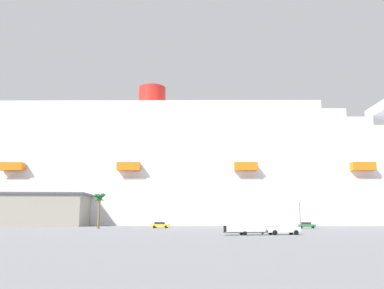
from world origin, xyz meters
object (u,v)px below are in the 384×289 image
at_px(cruise_ship, 235,176).
at_px(small_boat_on_trailer, 249,229).
at_px(parked_car_green_wagon, 307,225).
at_px(parked_car_yellow_taxi, 160,225).
at_px(palm_tree, 99,200).
at_px(street_lamp, 300,210).
at_px(pickup_truck, 284,228).

height_order(cruise_ship, small_boat_on_trailer, cruise_ship).
bearing_deg(parked_car_green_wagon, parked_car_yellow_taxi, 179.22).
bearing_deg(cruise_ship, small_boat_on_trailer, -92.82).
height_order(palm_tree, street_lamp, palm_tree).
bearing_deg(small_boat_on_trailer, palm_tree, 137.30).
height_order(cruise_ship, pickup_truck, cruise_ship).
bearing_deg(street_lamp, palm_tree, 173.99).
height_order(cruise_ship, parked_car_green_wagon, cruise_ship).
bearing_deg(palm_tree, cruise_ship, 52.23).
height_order(palm_tree, parked_car_green_wagon, palm_tree).
height_order(cruise_ship, street_lamp, cruise_ship).
relative_size(pickup_truck, palm_tree, 0.66).
xyz_separation_m(cruise_ship, pickup_truck, (2.01, -80.50, -17.35)).
distance_m(cruise_ship, street_lamp, 57.86).
bearing_deg(parked_car_green_wagon, palm_tree, -174.00).
relative_size(parked_car_yellow_taxi, parked_car_green_wagon, 1.05).
relative_size(street_lamp, parked_car_yellow_taxi, 1.38).
height_order(small_boat_on_trailer, parked_car_yellow_taxi, small_boat_on_trailer).
distance_m(cruise_ship, small_boat_on_trailer, 83.69).
relative_size(palm_tree, street_lamp, 1.32).
bearing_deg(palm_tree, parked_car_yellow_taxi, 22.31).
bearing_deg(small_boat_on_trailer, parked_car_yellow_taxi, 117.05).
bearing_deg(cruise_ship, palm_tree, -127.77).
distance_m(cruise_ship, parked_car_yellow_taxi, 52.58).
bearing_deg(parked_car_yellow_taxi, palm_tree, -157.69).
relative_size(cruise_ship, palm_tree, 30.81).
relative_size(cruise_ship, parked_car_green_wagon, 59.08).
xyz_separation_m(pickup_truck, parked_car_yellow_taxi, (-25.50, 36.86, -0.21)).
height_order(street_lamp, parked_car_yellow_taxi, street_lamp).
distance_m(pickup_truck, street_lamp, 27.22).
xyz_separation_m(parked_car_yellow_taxi, parked_car_green_wagon, (38.81, -0.53, -0.00)).
relative_size(small_boat_on_trailer, street_lamp, 1.32).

